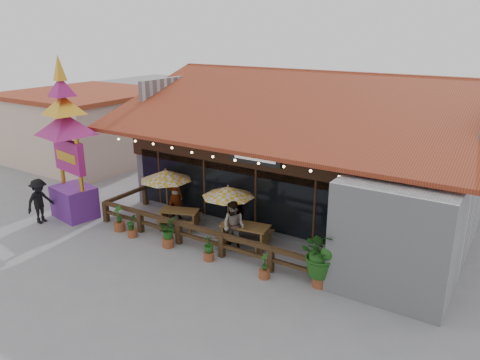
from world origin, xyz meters
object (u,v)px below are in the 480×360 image
Objects in this scene: umbrella_left at (166,175)px; pedestrian at (40,201)px; picnic_table_left at (180,215)px; tropical_plant at (322,255)px; umbrella_right at (228,192)px; picnic_table_right at (245,232)px; thai_sign_tower at (66,129)px.

umbrella_left is 1.49× the size of pedestrian.
tropical_plant is at bearing -10.17° from picnic_table_left.
umbrella_right is at bearing -72.45° from pedestrian.
tropical_plant reaches higher than picnic_table_right.
pedestrian is (-4.39, -3.03, -1.08)m from umbrella_left.
picnic_table_right is 0.27× the size of thai_sign_tower.
pedestrian is at bearing -172.52° from tropical_plant.
umbrella_right is 8.15m from pedestrian.
tropical_plant is at bearing -86.97° from pedestrian.
pedestrian is at bearing -151.88° from picnic_table_left.
picnic_table_left is at bearing 178.78° from picnic_table_right.
tropical_plant reaches higher than pedestrian.
thai_sign_tower reaches higher than tropical_plant.
picnic_table_left is 1.00× the size of pedestrian.
umbrella_right is 0.37× the size of thai_sign_tower.
picnic_table_right is at bearing -76.60° from pedestrian.
umbrella_left is 5.44m from pedestrian.
umbrella_left is 1.06× the size of umbrella_right.
umbrella_left reaches higher than tropical_plant.
pedestrian is (-8.48, -2.73, 0.38)m from picnic_table_right.
umbrella_right is at bearing 0.13° from umbrella_left.
umbrella_left reaches higher than pedestrian.
tropical_plant is (4.53, -1.45, -0.80)m from umbrella_right.
umbrella_right is 7.36m from thai_sign_tower.
picnic_table_left is 0.96× the size of picnic_table_right.
pedestrian is at bearing -145.37° from umbrella_left.
umbrella_left reaches higher than picnic_table_left.
umbrella_right is 1.41× the size of pedestrian.
umbrella_right is at bearing 162.55° from picnic_table_right.
picnic_table_right is 1.05× the size of pedestrian.
picnic_table_left is at bearing -174.08° from umbrella_right.
thai_sign_tower reaches higher than picnic_table_left.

